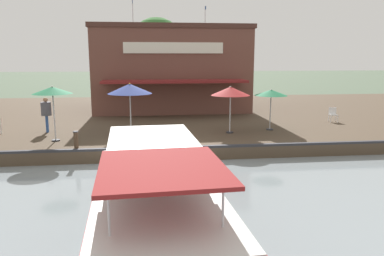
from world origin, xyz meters
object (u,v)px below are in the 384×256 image
Objects in this scene: patio_umbrella_back_row at (130,89)px; tree_downstream_bank at (155,48)px; person_at_quay_edge at (46,110)px; motorboat_mid_row at (153,181)px; waterfront_restaurant at (170,68)px; patio_umbrella_by_entrance at (52,91)px; patio_umbrella_mid_patio_right at (230,91)px; mooring_post at (76,140)px; patio_umbrella_near_quay_edge at (271,93)px; cafe_chair_back_row_seat at (333,114)px.

patio_umbrella_back_row is 15.57m from tree_downstream_bank.
person_at_quay_edge is (-1.08, -4.30, -1.14)m from patio_umbrella_back_row.
person_at_quay_edge is at bearing -150.00° from motorboat_mid_row.
waterfront_restaurant is 12.83m from patio_umbrella_by_entrance.
patio_umbrella_by_entrance is 0.27× the size of motorboat_mid_row.
patio_umbrella_mid_patio_right reaches higher than mooring_post.
patio_umbrella_near_quay_edge is 16.27m from tree_downstream_bank.
patio_umbrella_mid_patio_right reaches higher than cafe_chair_back_row_seat.
motorboat_mid_row reaches higher than cafe_chair_back_row_seat.
person_at_quay_edge is at bearing -157.68° from patio_umbrella_by_entrance.
patio_umbrella_back_row reaches higher than motorboat_mid_row.
patio_umbrella_mid_patio_right is 2.99× the size of mooring_post.
patio_umbrella_by_entrance is 8.42m from motorboat_mid_row.
patio_umbrella_by_entrance is 2.68m from person_at_quay_edge.
patio_umbrella_back_row is at bearing -5.96° from tree_downstream_bank.
tree_downstream_bank reaches higher than patio_umbrella_by_entrance.
waterfront_restaurant is 5.48m from tree_downstream_bank.
tree_downstream_bank is (-16.45, 4.98, 2.34)m from patio_umbrella_by_entrance.
patio_umbrella_back_row is 4.99m from patio_umbrella_mid_patio_right.
person_at_quay_edge is at bearing -93.91° from patio_umbrella_near_quay_edge.
waterfront_restaurant is 1.50× the size of tree_downstream_bank.
patio_umbrella_back_row is (10.18, -2.61, -0.72)m from waterfront_restaurant.
tree_downstream_bank is at bearing 168.54° from mooring_post.
waterfront_restaurant is at bearing -167.19° from patio_umbrella_mid_patio_right.
cafe_chair_back_row_seat is at bearing 114.15° from patio_umbrella_near_quay_edge.
cafe_chair_back_row_seat is 0.09× the size of motorboat_mid_row.
motorboat_mid_row is (7.80, -4.01, -1.90)m from patio_umbrella_mid_patio_right.
patio_umbrella_by_entrance is (11.33, -5.99, -0.67)m from waterfront_restaurant.
mooring_post is (1.89, 1.26, -1.91)m from patio_umbrella_by_entrance.
person_at_quay_edge is 0.25× the size of tree_downstream_bank.
motorboat_mid_row is at bearing 32.26° from patio_umbrella_by_entrance.
waterfront_restaurant is at bearing -130.35° from cafe_chair_back_row_seat.
patio_umbrella_back_row reaches higher than mooring_post.
patio_umbrella_mid_patio_right is 9.43m from person_at_quay_edge.
motorboat_mid_row is at bearing -27.24° from patio_umbrella_mid_patio_right.
person_at_quay_edge is 10.57m from motorboat_mid_row.
waterfront_restaurant reaches higher than patio_umbrella_back_row.
patio_umbrella_mid_patio_right is at bearing 111.46° from mooring_post.
patio_umbrella_near_quay_edge is at bearing 109.53° from mooring_post.
patio_umbrella_back_row is 3.57m from patio_umbrella_by_entrance.
cafe_chair_back_row_seat is at bearing 133.69° from motorboat_mid_row.
waterfront_restaurant is 18.50m from motorboat_mid_row.
patio_umbrella_by_entrance is 3.17× the size of mooring_post.
patio_umbrella_by_entrance is (1.15, -3.38, 0.05)m from patio_umbrella_back_row.
patio_umbrella_mid_patio_right is (0.25, 4.98, -0.15)m from patio_umbrella_back_row.
motorboat_mid_row is at bearing 6.86° from patio_umbrella_back_row.
tree_downstream_bank reaches higher than patio_umbrella_back_row.
patio_umbrella_mid_patio_right is 8.97m from motorboat_mid_row.
patio_umbrella_by_entrance is 15.72m from cafe_chair_back_row_seat.
patio_umbrella_by_entrance is at bearing -16.85° from tree_downstream_bank.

